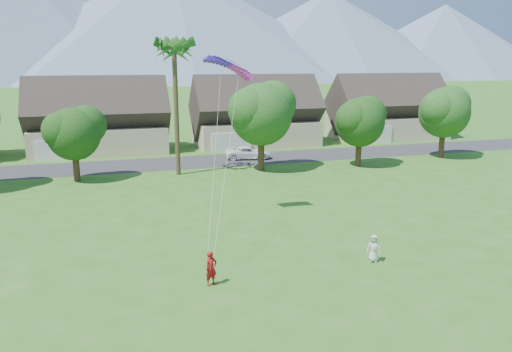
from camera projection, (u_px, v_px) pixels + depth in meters
name	position (u px, v px, depth m)	size (l,w,h in m)	color
ground	(325.00, 315.00, 20.92)	(500.00, 500.00, 0.00)	#2D6019
street	(190.00, 162.00, 52.61)	(90.00, 7.00, 0.01)	#2D2D30
kite_flyer	(211.00, 269.00, 23.56)	(0.62, 0.40, 1.69)	#A01214
watcher	(374.00, 248.00, 26.38)	(0.73, 0.47, 1.49)	silver
parked_car	(248.00, 153.00, 54.28)	(2.27, 4.92, 1.37)	white
mountain_ridge	(135.00, 24.00, 259.70)	(540.00, 240.00, 70.00)	slate
houses_row	(181.00, 120.00, 60.36)	(72.75, 8.19, 8.86)	beige
tree_row	(187.00, 123.00, 45.52)	(62.27, 6.67, 8.45)	#47301C
fan_palm	(174.00, 45.00, 44.26)	(3.00, 3.00, 13.80)	#4C3D26
parafoil_kite	(230.00, 65.00, 31.73)	(3.30, 1.07, 0.50)	#461CD4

